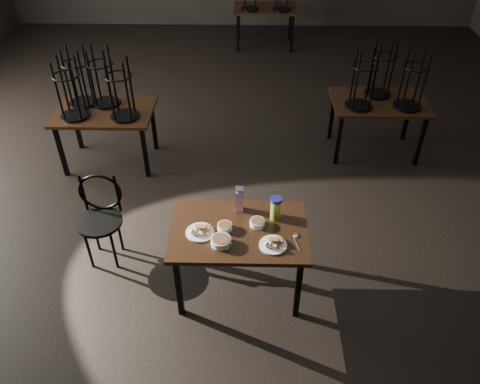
{
  "coord_description": "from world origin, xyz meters",
  "views": [
    {
      "loc": [
        0.16,
        -4.45,
        3.54
      ],
      "look_at": [
        0.09,
        -1.06,
        0.85
      ],
      "focal_mm": 35.0,
      "sensor_mm": 36.0,
      "label": 1
    }
  ],
  "objects_px": {
    "juice_carton": "(240,199)",
    "water_bottle": "(276,208)",
    "bentwood_chair": "(100,213)",
    "main_table": "(239,236)"
  },
  "relations": [
    {
      "from": "water_bottle",
      "to": "juice_carton",
      "type": "bearing_deg",
      "value": 160.23
    },
    {
      "from": "juice_carton",
      "to": "water_bottle",
      "type": "relative_size",
      "value": 1.17
    },
    {
      "from": "main_table",
      "to": "water_bottle",
      "type": "relative_size",
      "value": 5.19
    },
    {
      "from": "water_bottle",
      "to": "bentwood_chair",
      "type": "height_order",
      "value": "water_bottle"
    },
    {
      "from": "juice_carton",
      "to": "bentwood_chair",
      "type": "distance_m",
      "value": 1.41
    },
    {
      "from": "bentwood_chair",
      "to": "main_table",
      "type": "bearing_deg",
      "value": -18.24
    },
    {
      "from": "bentwood_chair",
      "to": "water_bottle",
      "type": "bearing_deg",
      "value": -10.12
    },
    {
      "from": "juice_carton",
      "to": "bentwood_chair",
      "type": "relative_size",
      "value": 0.29
    },
    {
      "from": "juice_carton",
      "to": "water_bottle",
      "type": "xyz_separation_m",
      "value": [
        0.32,
        -0.12,
        -0.01
      ]
    },
    {
      "from": "juice_carton",
      "to": "water_bottle",
      "type": "height_order",
      "value": "juice_carton"
    }
  ]
}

